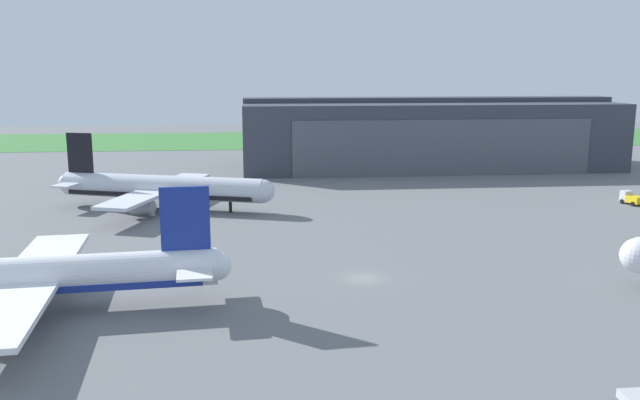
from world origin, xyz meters
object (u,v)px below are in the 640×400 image
(maintenance_hangar, at_px, (428,134))
(airliner_far_left, at_px, (163,188))
(airliner_near_left, at_px, (21,278))
(stair_truck, at_px, (631,198))

(maintenance_hangar, distance_m, airliner_far_left, 76.11)
(airliner_far_left, xyz_separation_m, airliner_near_left, (-7.31, -51.43, 0.08))
(airliner_near_left, distance_m, stair_truck, 104.70)
(airliner_far_left, distance_m, airliner_near_left, 51.94)
(airliner_far_left, bearing_deg, stair_truck, -2.69)
(stair_truck, bearing_deg, airliner_near_left, -153.08)
(airliner_near_left, bearing_deg, stair_truck, 26.92)
(airliner_far_left, height_order, stair_truck, airliner_far_left)
(maintenance_hangar, height_order, airliner_far_left, maintenance_hangar)
(airliner_near_left, height_order, stair_truck, airliner_near_left)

